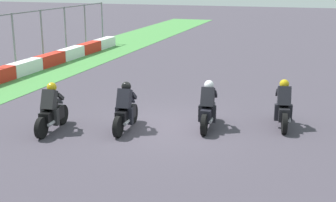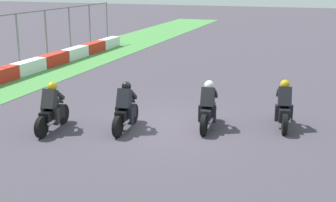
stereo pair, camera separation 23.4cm
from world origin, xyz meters
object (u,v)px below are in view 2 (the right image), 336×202
(rider_lane_b, at_px, (208,109))
(rider_lane_d, at_px, (52,111))
(rider_lane_c, at_px, (126,110))
(rider_lane_a, at_px, (284,108))

(rider_lane_b, height_order, rider_lane_d, same)
(rider_lane_b, height_order, rider_lane_c, same)
(rider_lane_c, xyz_separation_m, rider_lane_d, (-0.80, 2.12, 0.00))
(rider_lane_b, bearing_deg, rider_lane_d, 107.03)
(rider_lane_c, relative_size, rider_lane_d, 1.00)
(rider_lane_a, relative_size, rider_lane_c, 1.00)
(rider_lane_a, height_order, rider_lane_d, same)
(rider_lane_c, distance_m, rider_lane_d, 2.26)
(rider_lane_b, distance_m, rider_lane_c, 2.57)
(rider_lane_b, bearing_deg, rider_lane_a, -73.49)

